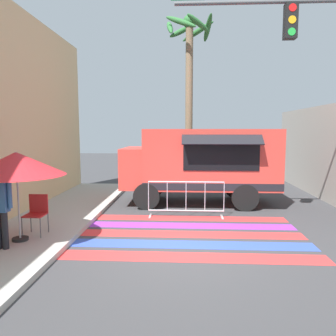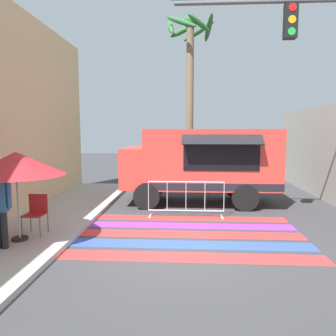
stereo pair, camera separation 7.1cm
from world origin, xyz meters
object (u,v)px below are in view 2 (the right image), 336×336
at_px(food_truck, 199,160).
at_px(vendor_person, 0,203).
at_px(patio_umbrella, 16,164).
at_px(barricade_front, 186,199).
at_px(palm_tree, 190,69).
at_px(traffic_signal_pole, 315,65).
at_px(folding_chair, 36,210).

height_order(food_truck, vendor_person, food_truck).
bearing_deg(patio_umbrella, barricade_front, 35.49).
bearing_deg(patio_umbrella, food_truck, 47.80).
bearing_deg(vendor_person, palm_tree, 66.48).
bearing_deg(vendor_person, traffic_signal_pole, 21.13).
relative_size(patio_umbrella, vendor_person, 1.25).
relative_size(patio_umbrella, folding_chair, 2.25).
relative_size(traffic_signal_pole, patio_umbrella, 2.96).
height_order(patio_umbrella, barricade_front, patio_umbrella).
distance_m(food_truck, patio_umbrella, 6.31).
xyz_separation_m(food_truck, traffic_signal_pole, (2.97, -2.55, 2.81)).
bearing_deg(food_truck, palm_tree, 95.25).
height_order(patio_umbrella, palm_tree, palm_tree).
xyz_separation_m(folding_chair, barricade_front, (3.62, 2.21, -0.15)).
xyz_separation_m(food_truck, patio_umbrella, (-4.23, -4.67, 0.33)).
xyz_separation_m(patio_umbrella, vendor_person, (-0.11, -0.55, -0.78)).
xyz_separation_m(folding_chair, vendor_person, (-0.28, -1.05, 0.40)).
bearing_deg(food_truck, patio_umbrella, -132.20).
relative_size(food_truck, barricade_front, 2.34).
distance_m(barricade_front, palm_tree, 7.33).
xyz_separation_m(traffic_signal_pole, folding_chair, (-7.02, -1.62, -3.67)).
bearing_deg(vendor_person, food_truck, 51.33).
distance_m(traffic_signal_pole, barricade_front, 5.15).
relative_size(food_truck, patio_umbrella, 2.52).
bearing_deg(patio_umbrella, palm_tree, 64.55).
distance_m(folding_chair, vendor_person, 1.16).
height_order(vendor_person, palm_tree, palm_tree).
xyz_separation_m(traffic_signal_pole, barricade_front, (-3.40, 0.59, -3.82)).
bearing_deg(traffic_signal_pole, folding_chair, -167.03).
xyz_separation_m(traffic_signal_pole, vendor_person, (-7.31, -2.66, -3.27)).
bearing_deg(food_truck, traffic_signal_pole, -40.65).
relative_size(patio_umbrella, palm_tree, 0.28).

